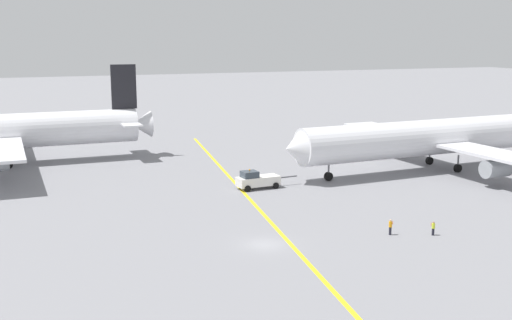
{
  "coord_description": "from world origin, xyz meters",
  "views": [
    {
      "loc": [
        -24.12,
        -57.31,
        21.11
      ],
      "look_at": [
        8.53,
        23.62,
        4.0
      ],
      "focal_mm": 44.12,
      "sensor_mm": 36.0,
      "label": 1
    }
  ],
  "objects_px": {
    "airliner_being_pushed": "(431,138)",
    "pushback_tug": "(257,180)",
    "ground_crew_ramp_agent_by_cones": "(390,227)",
    "ground_crew_marshaller_foreground": "(433,228)"
  },
  "relations": [
    {
      "from": "airliner_being_pushed",
      "to": "ground_crew_marshaller_foreground",
      "type": "relative_size",
      "value": 33.47
    },
    {
      "from": "pushback_tug",
      "to": "ground_crew_ramp_agent_by_cones",
      "type": "bearing_deg",
      "value": -77.79
    },
    {
      "from": "airliner_being_pushed",
      "to": "pushback_tug",
      "type": "distance_m",
      "value": 30.95
    },
    {
      "from": "pushback_tug",
      "to": "ground_crew_ramp_agent_by_cones",
      "type": "distance_m",
      "value": 25.71
    },
    {
      "from": "ground_crew_ramp_agent_by_cones",
      "to": "ground_crew_marshaller_foreground",
      "type": "height_order",
      "value": "ground_crew_ramp_agent_by_cones"
    },
    {
      "from": "ground_crew_ramp_agent_by_cones",
      "to": "ground_crew_marshaller_foreground",
      "type": "bearing_deg",
      "value": -23.59
    },
    {
      "from": "pushback_tug",
      "to": "ground_crew_marshaller_foreground",
      "type": "bearing_deg",
      "value": -70.27
    },
    {
      "from": "airliner_being_pushed",
      "to": "ground_crew_ramp_agent_by_cones",
      "type": "xyz_separation_m",
      "value": [
        -25.22,
        -26.55,
        -4.31
      ]
    },
    {
      "from": "ground_crew_ramp_agent_by_cones",
      "to": "airliner_being_pushed",
      "type": "bearing_deg",
      "value": 46.47
    },
    {
      "from": "airliner_being_pushed",
      "to": "ground_crew_ramp_agent_by_cones",
      "type": "distance_m",
      "value": 36.87
    }
  ]
}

